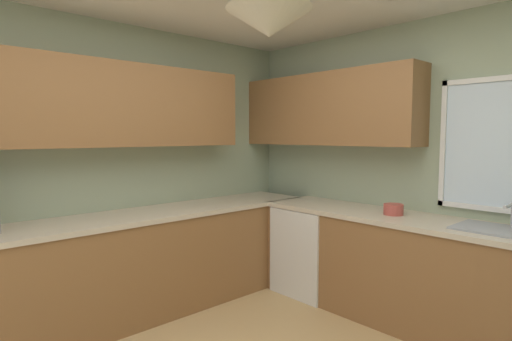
% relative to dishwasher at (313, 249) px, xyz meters
% --- Properties ---
extents(room_shell, '(4.14, 4.06, 2.59)m').
position_rel_dishwasher_xyz_m(room_shell, '(0.64, -1.13, 1.32)').
color(room_shell, '#9EAD8E').
rests_on(room_shell, ground_plane).
extents(counter_run_left, '(0.65, 3.67, 0.88)m').
position_rel_dishwasher_xyz_m(counter_run_left, '(-0.66, -1.63, 0.02)').
color(counter_run_left, olive).
rests_on(counter_run_left, ground_plane).
extents(counter_run_back, '(3.23, 0.65, 0.88)m').
position_rel_dishwasher_xyz_m(counter_run_back, '(1.25, 0.03, 0.02)').
color(counter_run_back, olive).
rests_on(counter_run_back, ground_plane).
extents(dishwasher, '(0.60, 0.60, 0.84)m').
position_rel_dishwasher_xyz_m(dishwasher, '(0.00, 0.00, 0.00)').
color(dishwasher, white).
rests_on(dishwasher, ground_plane).
extents(sink_assembly, '(0.63, 0.40, 0.19)m').
position_rel_dishwasher_xyz_m(sink_assembly, '(1.67, 0.04, 0.48)').
color(sink_assembly, '#9EA0A5').
rests_on(sink_assembly, counter_run_back).
extents(bowl, '(0.16, 0.16, 0.09)m').
position_rel_dishwasher_xyz_m(bowl, '(0.84, 0.03, 0.51)').
color(bowl, '#B74C42').
rests_on(bowl, counter_run_back).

